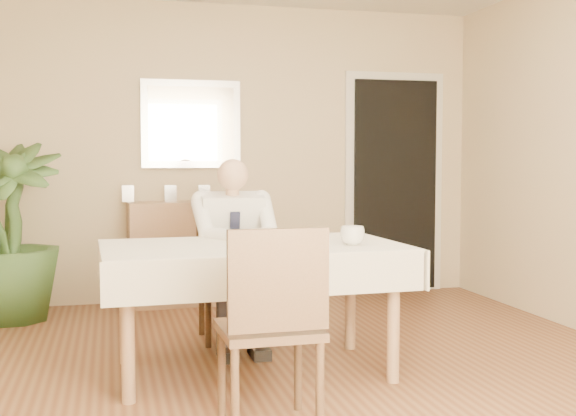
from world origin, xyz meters
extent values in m
plane|color=brown|center=(0.00, 0.00, 0.00)|extent=(5.00, 5.00, 0.00)
cube|color=beige|center=(0.00, 2.50, 1.30)|extent=(4.50, 0.02, 2.60)
cube|color=white|center=(1.55, 2.48, 1.00)|extent=(0.96, 0.03, 2.10)
cube|color=black|center=(1.55, 2.45, 1.00)|extent=(0.80, 0.05, 1.95)
cube|color=silver|center=(-0.34, 2.48, 1.55)|extent=(0.86, 0.03, 0.76)
cube|color=white|center=(-0.34, 2.46, 1.55)|extent=(0.74, 0.02, 0.64)
cube|color=#947050|center=(-0.24, 0.22, 0.72)|extent=(1.63, 0.96, 0.04)
cube|color=beige|center=(-0.24, 0.22, 0.75)|extent=(1.73, 1.06, 0.01)
cube|color=beige|center=(-0.24, -0.28, 0.64)|extent=(1.70, 0.08, 0.22)
cube|color=beige|center=(-0.24, 0.72, 0.64)|extent=(1.70, 0.08, 0.22)
cube|color=beige|center=(-1.09, 0.22, 0.64)|extent=(0.05, 1.00, 0.22)
cube|color=beige|center=(0.61, 0.22, 0.64)|extent=(0.05, 1.00, 0.22)
cylinder|color=#947050|center=(-0.96, -0.15, 0.35)|extent=(0.07, 0.07, 0.70)
cylinder|color=#947050|center=(0.48, -0.15, 0.35)|extent=(0.07, 0.07, 0.70)
cylinder|color=#947050|center=(-0.96, 0.59, 0.35)|extent=(0.07, 0.07, 0.70)
cylinder|color=#947050|center=(0.48, 0.59, 0.35)|extent=(0.07, 0.07, 0.70)
cube|color=#402B1B|center=(-0.24, 1.02, 0.43)|extent=(0.47, 0.47, 0.04)
cube|color=#402B1B|center=(-0.24, 1.21, 0.68)|extent=(0.42, 0.09, 0.42)
cylinder|color=#402B1B|center=(-0.42, 0.84, 0.21)|extent=(0.04, 0.04, 0.41)
cylinder|color=#402B1B|center=(-0.06, 0.84, 0.21)|extent=(0.04, 0.04, 0.41)
cylinder|color=#402B1B|center=(-0.42, 1.20, 0.21)|extent=(0.04, 0.04, 0.41)
cylinder|color=#402B1B|center=(-0.06, 1.20, 0.21)|extent=(0.04, 0.04, 0.41)
cube|color=#402B1B|center=(-0.34, -0.65, 0.46)|extent=(0.45, 0.45, 0.04)
cube|color=#402B1B|center=(-0.34, -0.85, 0.72)|extent=(0.45, 0.05, 0.45)
cylinder|color=#402B1B|center=(-0.53, -0.84, 0.22)|extent=(0.04, 0.04, 0.44)
cylinder|color=#402B1B|center=(-0.15, -0.84, 0.22)|extent=(0.04, 0.04, 0.44)
cylinder|color=#402B1B|center=(-0.53, -0.46, 0.22)|extent=(0.04, 0.04, 0.44)
cylinder|color=#402B1B|center=(-0.15, -0.46, 0.22)|extent=(0.04, 0.04, 0.44)
cube|color=white|center=(-0.24, 0.98, 0.75)|extent=(0.42, 0.31, 0.55)
cube|color=black|center=(-0.24, 0.85, 0.72)|extent=(0.07, 0.08, 0.36)
cylinder|color=tan|center=(-0.24, 0.93, 1.03)|extent=(0.09, 0.09, 0.08)
sphere|color=tan|center=(-0.24, 0.91, 1.14)|extent=(0.21, 0.21, 0.21)
cube|color=black|center=(-0.34, 0.78, 0.52)|extent=(0.13, 0.42, 0.13)
cube|color=black|center=(-0.14, 0.78, 0.52)|extent=(0.13, 0.42, 0.13)
cube|color=black|center=(-0.34, 0.60, 0.23)|extent=(0.11, 0.12, 0.45)
cube|color=black|center=(-0.14, 0.60, 0.23)|extent=(0.11, 0.12, 0.45)
cube|color=black|center=(-0.34, 0.54, 0.04)|extent=(0.11, 0.26, 0.07)
cube|color=black|center=(-0.14, 0.54, 0.04)|extent=(0.11, 0.26, 0.07)
cylinder|color=white|center=(-0.22, 0.39, 0.76)|extent=(0.26, 0.26, 0.02)
ellipsoid|color=olive|center=(-0.22, 0.39, 0.78)|extent=(0.14, 0.14, 0.06)
cylinder|color=silver|center=(-0.18, 0.33, 0.78)|extent=(0.01, 0.13, 0.01)
cylinder|color=silver|center=(-0.26, 0.33, 0.78)|extent=(0.01, 0.13, 0.01)
imported|color=white|center=(0.30, 0.04, 0.81)|extent=(0.17, 0.17, 0.11)
cube|color=#947050|center=(-0.34, 2.32, 0.44)|extent=(1.12, 0.42, 0.88)
cube|color=silver|center=(-0.89, 2.38, 0.95)|extent=(0.10, 0.02, 0.14)
cube|color=silver|center=(-0.54, 2.35, 0.95)|extent=(0.10, 0.02, 0.14)
cube|color=silver|center=(-0.25, 2.35, 0.95)|extent=(0.10, 0.02, 0.14)
imported|color=#304F22|center=(-1.79, 2.01, 0.69)|extent=(0.92, 0.92, 1.38)
camera|label=1|loc=(-1.04, -3.85, 1.24)|focal=45.00mm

